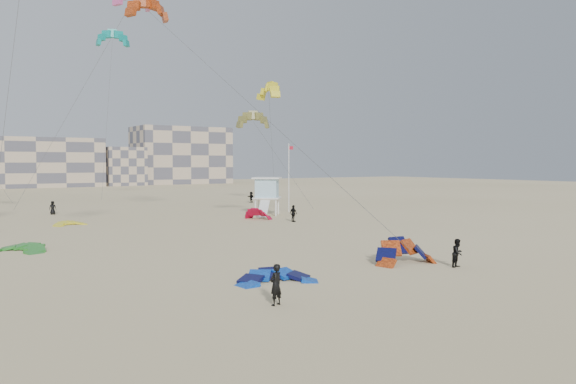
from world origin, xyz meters
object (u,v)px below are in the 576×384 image
kite_ground_blue (276,282)px  kitesurfer_main (276,285)px  kite_ground_orange (405,264)px  lifeguard_tower_near (267,196)px

kite_ground_blue → kitesurfer_main: kitesurfer_main is taller
kite_ground_orange → lifeguard_tower_near: lifeguard_tower_near is taller
lifeguard_tower_near → kite_ground_blue: bearing=-81.4°
kite_ground_blue → lifeguard_tower_near: size_ratio=0.59×
kitesurfer_main → lifeguard_tower_near: (20.60, 34.94, 1.26)m
kite_ground_blue → kite_ground_orange: kite_ground_orange is taller
kite_ground_blue → kite_ground_orange: size_ratio=1.01×
kite_ground_orange → lifeguard_tower_near: size_ratio=0.59×
kite_ground_orange → kitesurfer_main: size_ratio=2.18×
kitesurfer_main → lifeguard_tower_near: 40.58m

